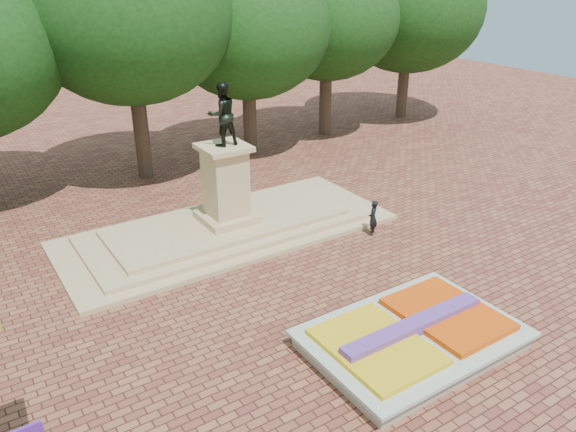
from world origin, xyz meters
name	(u,v)px	position (x,y,z in m)	size (l,w,h in m)	color
ground	(344,325)	(0.00, 0.00, 0.00)	(90.00, 90.00, 0.00)	brown
flower_bed	(413,336)	(1.03, -2.00, 0.38)	(6.30, 4.30, 0.91)	gray
monument	(227,214)	(0.00, 8.00, 0.88)	(14.00, 6.00, 6.40)	tan
tree_row_back	(174,41)	(2.33, 18.00, 6.67)	(44.80, 8.80, 10.43)	#3A2A20
pedestrian	(373,218)	(5.07, 4.50, 0.77)	(0.56, 0.37, 1.53)	black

